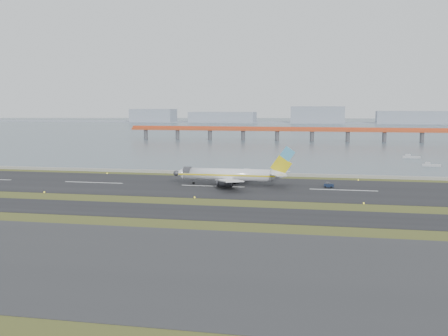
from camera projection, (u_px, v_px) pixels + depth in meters
The scene contains 12 objects.
ground at pixel (187, 203), 146.15m from camera, with size 1000.00×1000.00×0.00m, color #394819.
apron_strip at pixel (99, 260), 92.63m from camera, with size 1000.00×50.00×0.10m, color #303032.
taxiway_strip at pixel (174, 211), 134.47m from camera, with size 1000.00×18.00×0.10m, color black.
runway_strip at pixel (213, 186), 175.34m from camera, with size 1000.00×45.00×0.10m, color black.
seawall at pixel (231, 173), 204.48m from camera, with size 1000.00×2.50×1.00m, color gray.
bay_water at pixel (303, 128), 593.73m from camera, with size 1400.00×800.00×1.30m, color #42545F.
red_pier at pixel (312, 131), 384.56m from camera, with size 260.00×5.00×10.20m.
far_shoreline at pixel (321, 118), 745.99m from camera, with size 1400.00×80.00×60.50m.
airliner at pixel (232, 175), 176.63m from camera, with size 38.52×32.89×12.80m.
pushback_tug at pixel (329, 185), 172.23m from camera, with size 2.99×2.12×1.74m.
workboat_near at pixel (431, 165), 230.78m from camera, with size 7.52×3.87×1.75m.
workboat_far at pixel (411, 157), 265.13m from camera, with size 8.22×3.89×1.92m.
Camera 1 is at (38.43, -139.26, 25.82)m, focal length 45.00 mm.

